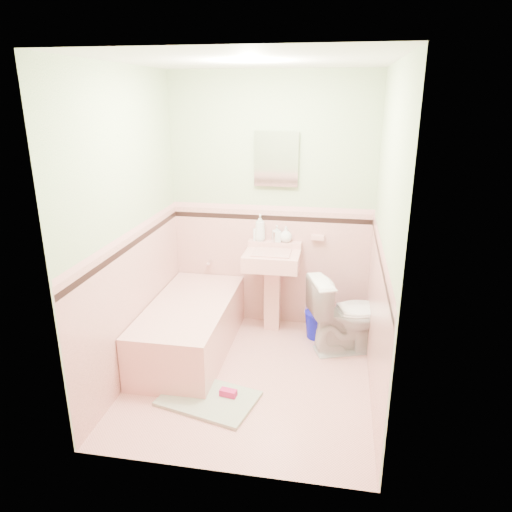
% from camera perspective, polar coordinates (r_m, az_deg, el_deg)
% --- Properties ---
extents(floor, '(2.20, 2.20, 0.00)m').
position_cam_1_polar(floor, '(4.19, -0.62, -14.16)').
color(floor, '#E7A197').
rests_on(floor, ground).
extents(ceiling, '(2.20, 2.20, 0.00)m').
position_cam_1_polar(ceiling, '(3.53, -0.77, 22.34)').
color(ceiling, white).
rests_on(ceiling, ground).
extents(wall_back, '(2.50, 0.00, 2.50)m').
position_cam_1_polar(wall_back, '(4.72, 1.81, 6.15)').
color(wall_back, beige).
rests_on(wall_back, ground).
extents(wall_front, '(2.50, 0.00, 2.50)m').
position_cam_1_polar(wall_front, '(2.66, -5.11, -4.12)').
color(wall_front, beige).
rests_on(wall_front, ground).
extents(wall_left, '(0.00, 2.50, 2.50)m').
position_cam_1_polar(wall_left, '(3.97, -15.03, 3.08)').
color(wall_left, beige).
rests_on(wall_left, ground).
extents(wall_right, '(0.00, 2.50, 2.50)m').
position_cam_1_polar(wall_right, '(3.63, 15.05, 1.60)').
color(wall_right, beige).
rests_on(wall_right, ground).
extents(wainscot_back, '(2.00, 0.00, 2.00)m').
position_cam_1_polar(wainscot_back, '(4.89, 1.72, -1.33)').
color(wainscot_back, '#EAA79D').
rests_on(wainscot_back, ground).
extents(wainscot_front, '(2.00, 0.00, 2.00)m').
position_cam_1_polar(wainscot_front, '(2.98, -4.67, -15.63)').
color(wainscot_front, '#EAA79D').
rests_on(wainscot_front, ground).
extents(wainscot_left, '(0.00, 2.20, 2.20)m').
position_cam_1_polar(wainscot_left, '(4.18, -14.13, -5.52)').
color(wainscot_left, '#EAA79D').
rests_on(wainscot_left, ground).
extents(wainscot_right, '(0.00, 2.20, 2.20)m').
position_cam_1_polar(wainscot_right, '(3.86, 14.06, -7.65)').
color(wainscot_right, '#EAA79D').
rests_on(wainscot_right, ground).
extents(accent_back, '(2.00, 0.00, 2.00)m').
position_cam_1_polar(accent_back, '(4.73, 1.77, 4.57)').
color(accent_back, black).
rests_on(accent_back, ground).
extents(accent_front, '(2.00, 0.00, 2.00)m').
position_cam_1_polar(accent_front, '(2.73, -4.93, -6.49)').
color(accent_front, black).
rests_on(accent_front, ground).
extents(accent_left, '(0.00, 2.20, 2.20)m').
position_cam_1_polar(accent_left, '(4.00, -14.64, 1.28)').
color(accent_left, black).
rests_on(accent_left, ground).
extents(accent_right, '(0.00, 2.20, 2.20)m').
position_cam_1_polar(accent_right, '(3.66, 14.60, -0.32)').
color(accent_right, black).
rests_on(accent_right, ground).
extents(cap_back, '(2.00, 0.00, 2.00)m').
position_cam_1_polar(cap_back, '(4.71, 1.78, 5.75)').
color(cap_back, '#E7A39F').
rests_on(cap_back, ground).
extents(cap_front, '(2.00, 0.00, 2.00)m').
position_cam_1_polar(cap_front, '(2.68, -4.99, -4.56)').
color(cap_front, '#E7A39F').
rests_on(cap_front, ground).
extents(cap_left, '(0.00, 2.20, 2.20)m').
position_cam_1_polar(cap_left, '(3.97, -14.76, 2.66)').
color(cap_left, '#E7A39F').
rests_on(cap_left, ground).
extents(cap_right, '(0.00, 2.20, 2.20)m').
position_cam_1_polar(cap_right, '(3.63, 14.73, 1.17)').
color(cap_right, '#E7A39F').
rests_on(cap_right, ground).
extents(bathtub, '(0.70, 1.50, 0.45)m').
position_cam_1_polar(bathtub, '(4.50, -7.83, -8.61)').
color(bathtub, '#E29E95').
rests_on(bathtub, floor).
extents(tub_faucet, '(0.04, 0.12, 0.04)m').
position_cam_1_polar(tub_faucet, '(4.97, -5.55, -0.71)').
color(tub_faucet, silver).
rests_on(tub_faucet, wall_back).
extents(sink, '(0.53, 0.48, 0.84)m').
position_cam_1_polar(sink, '(4.74, 1.89, -4.36)').
color(sink, '#E29E95').
rests_on(sink, floor).
extents(sink_faucet, '(0.02, 0.02, 0.10)m').
position_cam_1_polar(sink_faucet, '(4.69, 2.20, 2.29)').
color(sink_faucet, silver).
rests_on(sink_faucet, sink).
extents(medicine_cabinet, '(0.38, 0.04, 0.48)m').
position_cam_1_polar(medicine_cabinet, '(4.61, 2.44, 11.52)').
color(medicine_cabinet, white).
rests_on(medicine_cabinet, wall_back).
extents(soap_dish, '(0.13, 0.07, 0.04)m').
position_cam_1_polar(soap_dish, '(4.71, 7.37, 2.22)').
color(soap_dish, '#E29E95').
rests_on(soap_dish, wall_back).
extents(soap_bottle_left, '(0.13, 0.13, 0.27)m').
position_cam_1_polar(soap_bottle_left, '(4.73, 0.48, 3.42)').
color(soap_bottle_left, '#B2B2B2').
rests_on(soap_bottle_left, sink).
extents(soap_bottle_mid, '(0.10, 0.10, 0.16)m').
position_cam_1_polar(soap_bottle_mid, '(4.72, 2.49, 2.70)').
color(soap_bottle_mid, '#B2B2B2').
rests_on(soap_bottle_mid, sink).
extents(soap_bottle_right, '(0.15, 0.15, 0.16)m').
position_cam_1_polar(soap_bottle_right, '(4.71, 3.59, 2.60)').
color(soap_bottle_right, '#B2B2B2').
rests_on(soap_bottle_right, sink).
extents(tube, '(0.05, 0.05, 0.12)m').
position_cam_1_polar(tube, '(4.76, -0.13, 2.58)').
color(tube, white).
rests_on(tube, sink).
extents(toilet, '(0.82, 0.64, 0.74)m').
position_cam_1_polar(toilet, '(4.49, 10.98, -6.84)').
color(toilet, white).
rests_on(toilet, floor).
extents(bucket, '(0.28, 0.28, 0.27)m').
position_cam_1_polar(bucket, '(4.78, 7.40, -8.11)').
color(bucket, '#090CB8').
rests_on(bucket, floor).
extents(bath_mat, '(0.82, 0.64, 0.03)m').
position_cam_1_polar(bath_mat, '(3.93, -5.69, -16.59)').
color(bath_mat, gray).
rests_on(bath_mat, floor).
extents(shoe, '(0.14, 0.08, 0.05)m').
position_cam_1_polar(shoe, '(3.90, -3.33, -16.00)').
color(shoe, '#BF1E59').
rests_on(shoe, bath_mat).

